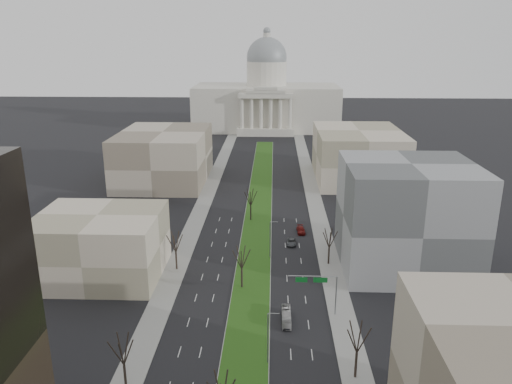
% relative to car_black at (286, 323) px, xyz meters
% --- Properties ---
extents(ground, '(600.00, 600.00, 0.00)m').
position_rel_car_black_xyz_m(ground, '(-6.89, 54.03, -0.66)').
color(ground, black).
rests_on(ground, ground).
extents(median, '(8.00, 222.03, 0.20)m').
position_rel_car_black_xyz_m(median, '(-6.89, 53.02, -0.56)').
color(median, '#999993').
rests_on(median, ground).
extents(sidewalk_left, '(5.00, 330.00, 0.15)m').
position_rel_car_black_xyz_m(sidewalk_left, '(-24.39, 29.03, -0.59)').
color(sidewalk_left, gray).
rests_on(sidewalk_left, ground).
extents(sidewalk_right, '(5.00, 330.00, 0.15)m').
position_rel_car_black_xyz_m(sidewalk_right, '(10.61, 29.03, -0.59)').
color(sidewalk_right, gray).
rests_on(sidewalk_right, ground).
extents(capitol, '(80.00, 46.00, 55.00)m').
position_rel_car_black_xyz_m(capitol, '(-6.89, 203.62, 15.64)').
color(capitol, beige).
rests_on(capitol, ground).
extents(building_beige_left, '(26.00, 22.00, 14.00)m').
position_rel_car_black_xyz_m(building_beige_left, '(-39.89, 19.03, 6.34)').
color(building_beige_left, tan).
rests_on(building_beige_left, ground).
extents(building_grey_right, '(28.00, 26.00, 24.00)m').
position_rel_car_black_xyz_m(building_grey_right, '(27.11, 26.03, 11.34)').
color(building_grey_right, '#5A5C5E').
rests_on(building_grey_right, ground).
extents(building_far_left, '(30.00, 40.00, 18.00)m').
position_rel_car_black_xyz_m(building_far_left, '(-41.89, 94.03, 8.34)').
color(building_far_left, gray).
rests_on(building_far_left, ground).
extents(building_far_right, '(30.00, 40.00, 18.00)m').
position_rel_car_black_xyz_m(building_far_right, '(28.11, 99.03, 8.34)').
color(building_far_right, tan).
rests_on(building_far_right, ground).
extents(tree_left_mid, '(5.40, 5.40, 9.72)m').
position_rel_car_black_xyz_m(tree_left_mid, '(-24.09, -17.97, 6.33)').
color(tree_left_mid, black).
rests_on(tree_left_mid, ground).
extents(tree_left_far, '(5.28, 5.28, 9.50)m').
position_rel_car_black_xyz_m(tree_left_far, '(-24.09, 22.03, 6.18)').
color(tree_left_far, black).
rests_on(tree_left_far, ground).
extents(tree_right_mid, '(5.52, 5.52, 9.94)m').
position_rel_car_black_xyz_m(tree_right_mid, '(10.31, -13.97, 6.49)').
color(tree_right_mid, black).
rests_on(tree_right_mid, ground).
extents(tree_right_far, '(5.04, 5.04, 9.07)m').
position_rel_car_black_xyz_m(tree_right_far, '(10.31, 26.03, 5.87)').
color(tree_right_far, black).
rests_on(tree_right_far, ground).
extents(tree_median_b, '(5.40, 5.40, 9.72)m').
position_rel_car_black_xyz_m(tree_median_b, '(-8.89, 14.03, 6.33)').
color(tree_median_b, black).
rests_on(tree_median_b, ground).
extents(tree_median_c, '(5.40, 5.40, 9.72)m').
position_rel_car_black_xyz_m(tree_median_c, '(-8.89, 54.03, 6.33)').
color(tree_median_c, black).
rests_on(tree_median_c, ground).
extents(streetlamp_median_b, '(1.90, 0.20, 9.16)m').
position_rel_car_black_xyz_m(streetlamp_median_b, '(-3.13, -10.97, 4.14)').
color(streetlamp_median_b, gray).
rests_on(streetlamp_median_b, ground).
extents(streetlamp_median_c, '(1.90, 0.20, 9.16)m').
position_rel_car_black_xyz_m(streetlamp_median_c, '(-3.13, 29.03, 4.14)').
color(streetlamp_median_c, gray).
rests_on(streetlamp_median_c, ground).
extents(mast_arm_signs, '(9.12, 0.24, 8.09)m').
position_rel_car_black_xyz_m(mast_arm_signs, '(6.60, 4.06, 5.44)').
color(mast_arm_signs, gray).
rests_on(mast_arm_signs, ground).
extents(car_black, '(1.55, 4.08, 1.33)m').
position_rel_car_black_xyz_m(car_black, '(0.00, 0.00, 0.00)').
color(car_black, black).
rests_on(car_black, ground).
extents(car_red, '(2.37, 5.23, 1.48)m').
position_rel_car_black_xyz_m(car_red, '(4.94, 45.18, 0.08)').
color(car_red, '#640F0D').
rests_on(car_red, ground).
extents(car_grey_far, '(2.44, 4.92, 1.34)m').
position_rel_car_black_xyz_m(car_grey_far, '(2.15, 37.08, 0.01)').
color(car_grey_far, '#4D5055').
rests_on(car_grey_far, ground).
extents(box_van, '(1.62, 6.91, 1.93)m').
position_rel_car_black_xyz_m(box_van, '(0.09, 1.48, 0.30)').
color(box_van, '#BABABA').
rests_on(box_van, ground).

